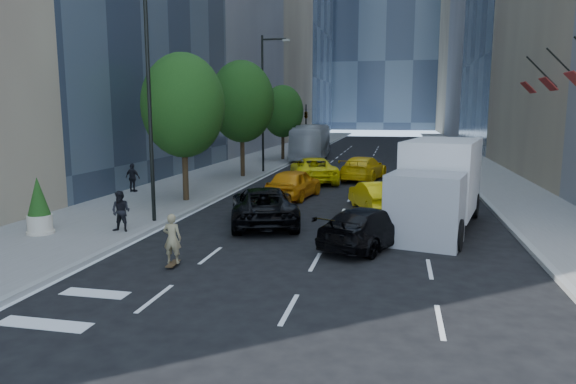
% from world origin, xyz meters
% --- Properties ---
extents(ground, '(160.00, 160.00, 0.00)m').
position_xyz_m(ground, '(0.00, 0.00, 0.00)').
color(ground, black).
rests_on(ground, ground).
extents(sidewalk_left, '(6.00, 120.00, 0.15)m').
position_xyz_m(sidewalk_left, '(-9.00, 30.00, 0.07)').
color(sidewalk_left, slate).
rests_on(sidewalk_left, ground).
extents(sidewalk_right, '(4.00, 120.00, 0.15)m').
position_xyz_m(sidewalk_right, '(10.00, 30.00, 0.07)').
color(sidewalk_right, slate).
rests_on(sidewalk_right, ground).
extents(tower_right_far, '(20.00, 24.00, 50.00)m').
position_xyz_m(tower_right_far, '(22.00, 98.00, 25.00)').
color(tower_right_far, '#786553').
rests_on(tower_right_far, ground).
extents(lamp_near, '(2.13, 0.22, 10.00)m').
position_xyz_m(lamp_near, '(-6.32, 4.00, 5.81)').
color(lamp_near, black).
rests_on(lamp_near, sidewalk_left).
extents(lamp_far, '(2.13, 0.22, 10.00)m').
position_xyz_m(lamp_far, '(-6.32, 22.00, 5.81)').
color(lamp_far, black).
rests_on(lamp_far, sidewalk_left).
extents(tree_near, '(4.20, 4.20, 7.46)m').
position_xyz_m(tree_near, '(-7.20, 9.00, 4.97)').
color(tree_near, black).
rests_on(tree_near, sidewalk_left).
extents(tree_mid, '(4.50, 4.50, 7.99)m').
position_xyz_m(tree_mid, '(-7.20, 19.00, 5.32)').
color(tree_mid, black).
rests_on(tree_mid, sidewalk_left).
extents(tree_far, '(3.90, 3.90, 6.92)m').
position_xyz_m(tree_far, '(-7.20, 32.00, 4.62)').
color(tree_far, black).
rests_on(tree_far, sidewalk_left).
extents(traffic_signal, '(2.48, 0.53, 5.20)m').
position_xyz_m(traffic_signal, '(-6.40, 40.00, 4.23)').
color(traffic_signal, black).
rests_on(traffic_signal, sidewalk_left).
extents(facade_flags, '(1.85, 13.30, 2.05)m').
position_xyz_m(facade_flags, '(10.64, 10.00, 6.18)').
color(facade_flags, black).
rests_on(facade_flags, ground).
extents(skateboarder, '(0.59, 0.42, 1.55)m').
position_xyz_m(skateboarder, '(-3.20, -1.37, 0.77)').
color(skateboarder, '#8C7E57').
rests_on(skateboarder, ground).
extents(black_sedan_lincoln, '(4.18, 6.20, 1.58)m').
position_xyz_m(black_sedan_lincoln, '(-2.00, 5.00, 0.79)').
color(black_sedan_lincoln, black).
rests_on(black_sedan_lincoln, ground).
extents(black_sedan_mercedes, '(3.75, 5.18, 1.39)m').
position_xyz_m(black_sedan_mercedes, '(2.53, 2.26, 0.70)').
color(black_sedan_mercedes, black).
rests_on(black_sedan_mercedes, ground).
extents(taxi_a, '(2.60, 5.01, 1.63)m').
position_xyz_m(taxi_a, '(-2.00, 11.50, 0.81)').
color(taxi_a, orange).
rests_on(taxi_a, ground).
extents(taxi_b, '(2.85, 4.51, 1.40)m').
position_xyz_m(taxi_b, '(2.42, 9.00, 0.70)').
color(taxi_b, yellow).
rests_on(taxi_b, ground).
extents(taxi_c, '(4.30, 6.49, 1.66)m').
position_xyz_m(taxi_c, '(-2.00, 18.00, 0.83)').
color(taxi_c, yellow).
rests_on(taxi_c, ground).
extents(taxi_d, '(3.27, 5.90, 1.62)m').
position_xyz_m(taxi_d, '(1.20, 19.81, 0.81)').
color(taxi_d, yellow).
rests_on(taxi_d, ground).
extents(city_bus, '(3.59, 12.20, 3.35)m').
position_xyz_m(city_bus, '(-4.80, 34.01, 1.68)').
color(city_bus, '#B9BCC0').
rests_on(city_bus, ground).
extents(box_truck, '(4.25, 7.79, 3.53)m').
position_xyz_m(box_truck, '(5.08, 5.68, 1.80)').
color(box_truck, silver).
rests_on(box_truck, ground).
extents(pedestrian_a, '(0.77, 0.60, 1.57)m').
position_xyz_m(pedestrian_a, '(-6.80, 1.91, 0.93)').
color(pedestrian_a, black).
rests_on(pedestrian_a, sidewalk_left).
extents(pedestrian_b, '(1.01, 0.57, 1.62)m').
position_xyz_m(pedestrian_b, '(-11.20, 10.85, 0.96)').
color(pedestrian_b, black).
rests_on(pedestrian_b, sidewalk_left).
extents(planter_shrub, '(0.90, 0.90, 2.16)m').
position_xyz_m(planter_shrub, '(-9.62, 0.97, 1.18)').
color(planter_shrub, beige).
rests_on(planter_shrub, sidewalk_left).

